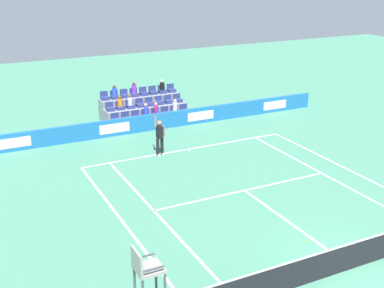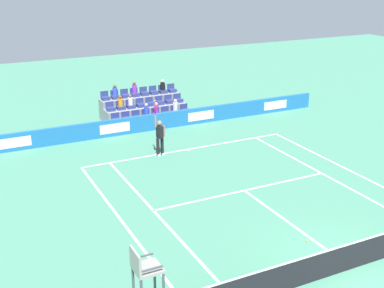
% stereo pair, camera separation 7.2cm
% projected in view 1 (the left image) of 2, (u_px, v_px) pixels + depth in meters
% --- Properties ---
extents(ground_plane, '(80.00, 80.00, 0.00)m').
position_uv_depth(ground_plane, '(353.00, 268.00, 15.97)').
color(ground_plane, '#47896B').
extents(line_baseline, '(10.97, 0.10, 0.01)m').
position_uv_depth(line_baseline, '(187.00, 149.00, 25.97)').
color(line_baseline, white).
rests_on(line_baseline, ground).
extents(line_service, '(8.23, 0.10, 0.01)m').
position_uv_depth(line_service, '(245.00, 190.00, 21.35)').
color(line_service, white).
rests_on(line_service, ground).
extents(line_centre_service, '(0.10, 6.40, 0.01)m').
position_uv_depth(line_centre_service, '(291.00, 224.00, 18.66)').
color(line_centre_service, white).
rests_on(line_centre_service, ground).
extents(line_singles_sideline_left, '(0.10, 11.89, 0.01)m').
position_uv_depth(line_singles_sideline_left, '(158.00, 216.00, 19.24)').
color(line_singles_sideline_left, white).
rests_on(line_singles_sideline_left, ground).
extents(line_singles_sideline_right, '(0.10, 11.89, 0.01)m').
position_uv_depth(line_singles_sideline_right, '(328.00, 177.00, 22.70)').
color(line_singles_sideline_right, white).
rests_on(line_singles_sideline_right, ground).
extents(line_doubles_sideline_left, '(0.10, 11.89, 0.01)m').
position_uv_depth(line_doubles_sideline_left, '(124.00, 223.00, 18.67)').
color(line_doubles_sideline_left, white).
rests_on(line_doubles_sideline_left, ground).
extents(line_doubles_sideline_right, '(0.10, 11.89, 0.01)m').
position_uv_depth(line_doubles_sideline_right, '(352.00, 171.00, 23.27)').
color(line_doubles_sideline_right, white).
rests_on(line_doubles_sideline_right, ground).
extents(line_centre_mark, '(0.10, 0.20, 0.01)m').
position_uv_depth(line_centre_mark, '(188.00, 150.00, 25.89)').
color(line_centre_mark, white).
rests_on(line_centre_mark, ground).
extents(sponsor_barrier, '(21.17, 0.22, 0.93)m').
position_uv_depth(sponsor_barrier, '(159.00, 121.00, 28.94)').
color(sponsor_barrier, '#1E66AD').
rests_on(sponsor_barrier, ground).
extents(tennis_net, '(11.97, 0.10, 1.07)m').
position_uv_depth(tennis_net, '(355.00, 255.00, 15.80)').
color(tennis_net, '#33383D').
rests_on(tennis_net, ground).
extents(tennis_player, '(0.53, 0.39, 2.85)m').
position_uv_depth(tennis_player, '(160.00, 136.00, 24.90)').
color(tennis_player, black).
rests_on(tennis_player, ground).
extents(umpire_chair, '(0.70, 0.70, 2.34)m').
position_uv_depth(umpire_chair, '(147.00, 277.00, 12.93)').
color(umpire_chair, '#474C54').
rests_on(umpire_chair, ground).
extents(stadium_stand, '(4.96, 2.85, 2.18)m').
position_uv_depth(stadium_stand, '(144.00, 110.00, 30.85)').
color(stadium_stand, gray).
rests_on(stadium_stand, ground).
extents(loose_tennis_ball, '(0.07, 0.07, 0.07)m').
position_uv_depth(loose_tennis_ball, '(307.00, 240.00, 17.48)').
color(loose_tennis_ball, '#D1E533').
rests_on(loose_tennis_ball, ground).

